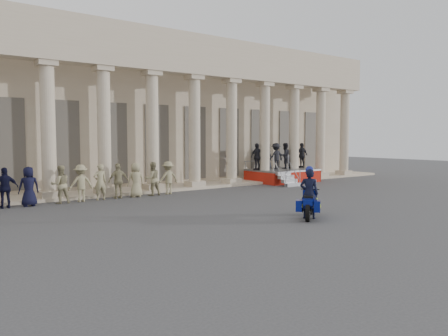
% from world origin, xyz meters
% --- Properties ---
extents(ground, '(90.00, 90.00, 0.00)m').
position_xyz_m(ground, '(0.00, 0.00, 0.00)').
color(ground, '#3D3D3F').
rests_on(ground, ground).
extents(building, '(40.00, 12.50, 9.00)m').
position_xyz_m(building, '(-0.00, 14.74, 4.52)').
color(building, '#BAA78B').
rests_on(building, ground).
extents(reviewing_stand, '(4.99, 3.97, 2.52)m').
position_xyz_m(reviewing_stand, '(10.47, 7.96, 1.39)').
color(reviewing_stand, gray).
rests_on(reviewing_stand, ground).
extents(motorcycle, '(1.71, 1.52, 1.32)m').
position_xyz_m(motorcycle, '(2.41, -1.92, 0.57)').
color(motorcycle, black).
rests_on(motorcycle, ground).
extents(rider, '(0.74, 0.77, 1.87)m').
position_xyz_m(rider, '(2.33, -1.99, 0.93)').
color(rider, black).
rests_on(rider, ground).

